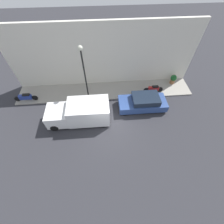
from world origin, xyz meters
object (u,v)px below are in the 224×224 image
Objects in this scene: streetlamp at (83,67)px; potted_plant at (173,79)px; delivery_van at (79,113)px; motorcycle_red at (153,89)px; motorcycle_blue at (26,97)px; parked_car at (143,102)px.

potted_plant is at bearing -80.48° from streetlamp.
motorcycle_red is at bearing -68.32° from delivery_van.
motorcycle_red is at bearing -89.17° from motorcycle_blue.
streetlamp is (-0.11, -5.90, 3.11)m from motorcycle_blue.
motorcycle_blue is 6.67m from streetlamp.
delivery_van is 5.25× the size of potted_plant.
parked_car is at bearing 141.10° from motorcycle_red.
streetlamp reaches higher than motorcycle_red.
potted_plant is (1.37, -14.72, 0.10)m from motorcycle_blue.
delivery_van is 0.97× the size of streetlamp.
delivery_van is 10.27m from potted_plant.
delivery_van reaches higher than motorcycle_red.
potted_plant is at bearing -63.42° from motorcycle_red.
potted_plant is at bearing -67.05° from delivery_van.
streetlamp reaches higher than parked_car.
delivery_van reaches higher than parked_car.
delivery_van reaches higher than motorcycle_blue.
parked_car is 11.00m from motorcycle_blue.
delivery_van is 2.64× the size of motorcycle_red.
streetlamp is at bearing -91.08° from motorcycle_blue.
motorcycle_blue is (2.63, 5.27, -0.45)m from delivery_van.
parked_car reaches higher than potted_plant.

